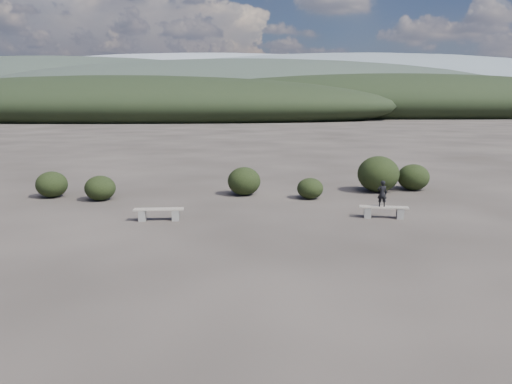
{
  "coord_description": "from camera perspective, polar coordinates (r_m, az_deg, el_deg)",
  "views": [
    {
      "loc": [
        -0.45,
        -11.55,
        3.87
      ],
      "look_at": [
        -0.17,
        3.5,
        1.1
      ],
      "focal_mm": 35.0,
      "sensor_mm": 36.0,
      "label": 1
    }
  ],
  "objects": [
    {
      "name": "shrub_f",
      "position": [
        21.76,
        -22.31,
        0.8
      ],
      "size": [
        1.25,
        1.25,
        1.05
      ],
      "primitive_type": "ellipsoid",
      "color": "black",
      "rests_on": "ground"
    },
    {
      "name": "ground",
      "position": [
        12.19,
        1.1,
        -8.09
      ],
      "size": [
        1200.0,
        1200.0,
        0.0
      ],
      "primitive_type": "plane",
      "color": "#2C2622",
      "rests_on": "ground"
    },
    {
      "name": "bench_left",
      "position": [
        16.57,
        -11.04,
        -2.4
      ],
      "size": [
        1.63,
        0.44,
        0.4
      ],
      "rotation": [
        0.0,
        0.0,
        0.07
      ],
      "color": "slate",
      "rests_on": "ground"
    },
    {
      "name": "seated_person",
      "position": [
        17.01,
        14.22,
        -0.17
      ],
      "size": [
        0.33,
        0.22,
        0.88
      ],
      "primitive_type": "imported",
      "rotation": [
        0.0,
        0.0,
        3.11
      ],
      "color": "black",
      "rests_on": "bench_right"
    },
    {
      "name": "mountain_ridges",
      "position": [
        350.75,
        -2.26,
        11.57
      ],
      "size": [
        500.0,
        400.0,
        56.0
      ],
      "color": "black",
      "rests_on": "ground"
    },
    {
      "name": "shrub_c",
      "position": [
        19.97,
        6.21,
        0.41
      ],
      "size": [
        1.05,
        1.05,
        0.84
      ],
      "primitive_type": "ellipsoid",
      "color": "black",
      "rests_on": "ground"
    },
    {
      "name": "shrub_a",
      "position": [
        20.46,
        -17.39,
        0.43
      ],
      "size": [
        1.19,
        1.19,
        0.98
      ],
      "primitive_type": "ellipsoid",
      "color": "black",
      "rests_on": "ground"
    },
    {
      "name": "bench_right",
      "position": [
        17.14,
        14.39,
        -2.13
      ],
      "size": [
        1.62,
        0.58,
        0.4
      ],
      "rotation": [
        0.0,
        0.0,
        -0.16
      ],
      "color": "slate",
      "rests_on": "ground"
    },
    {
      "name": "shrub_b",
      "position": [
        20.61,
        -1.38,
        1.25
      ],
      "size": [
        1.36,
        1.36,
        1.17
      ],
      "primitive_type": "ellipsoid",
      "color": "black",
      "rests_on": "ground"
    },
    {
      "name": "shrub_d",
      "position": [
        21.95,
        13.8,
        2.01
      ],
      "size": [
        1.76,
        1.76,
        1.54
      ],
      "primitive_type": "ellipsoid",
      "color": "black",
      "rests_on": "ground"
    },
    {
      "name": "shrub_e",
      "position": [
        22.83,
        17.55,
        1.63
      ],
      "size": [
        1.37,
        1.37,
        1.14
      ],
      "primitive_type": "ellipsoid",
      "color": "black",
      "rests_on": "ground"
    }
  ]
}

